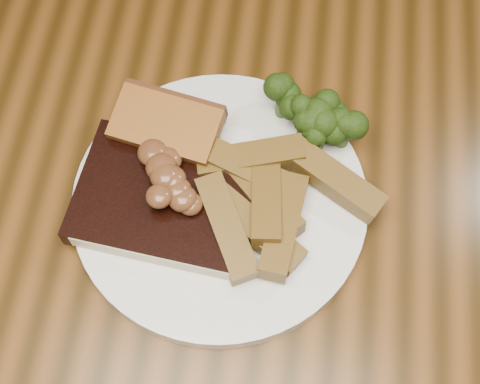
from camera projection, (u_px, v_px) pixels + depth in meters
The scene contains 9 objects.
ground at pixel (230, 370), 1.30m from camera, with size 4.50×4.50×0.00m, color #34170B.
dining_table at pixel (222, 251), 0.70m from camera, with size 1.60×0.90×0.75m.
plate at pixel (220, 201), 0.62m from camera, with size 0.27×0.27×0.01m, color silver.
steak at pixel (165, 198), 0.60m from camera, with size 0.16×0.12×0.02m, color black.
steak_bone at pixel (155, 255), 0.58m from camera, with size 0.15×0.01×0.02m, color beige.
mushroom_pile at pixel (164, 175), 0.58m from camera, with size 0.08×0.08×0.03m, color brown, non-canonical shape.
garlic_bread at pixel (168, 137), 0.63m from camera, with size 0.10×0.05×0.02m, color #975C1B.
potato_wedges at pixel (279, 204), 0.60m from camera, with size 0.13×0.13×0.02m, color brown, non-canonical shape.
broccoli_cluster at pixel (306, 120), 0.63m from camera, with size 0.08×0.08×0.04m, color #23380C, non-canonical shape.
Camera 1 is at (0.05, -0.24, 1.32)m, focal length 50.00 mm.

